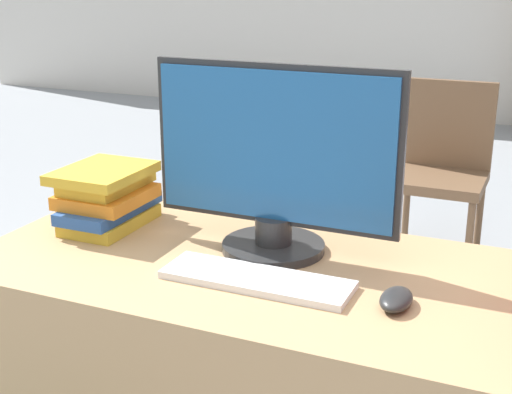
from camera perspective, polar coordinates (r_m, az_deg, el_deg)
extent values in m
cylinder|color=#282828|center=(1.67, 1.40, -3.99)|extent=(0.24, 0.24, 0.02)
cylinder|color=#282828|center=(1.65, 1.41, -2.67)|extent=(0.09, 0.09, 0.06)
cube|color=#282828|center=(1.60, 1.53, 4.13)|extent=(0.59, 0.01, 0.37)
cube|color=#1E5693|center=(1.59, 1.46, 4.10)|extent=(0.56, 0.02, 0.34)
cube|color=white|center=(1.50, 0.05, -6.62)|extent=(0.41, 0.13, 0.02)
ellipsoid|color=#262626|center=(1.43, 11.15, -8.03)|extent=(0.06, 0.11, 0.03)
cube|color=gold|center=(1.86, -11.57, -1.80)|extent=(0.15, 0.25, 0.03)
cube|color=#285199|center=(1.86, -11.64, -0.83)|extent=(0.15, 0.28, 0.03)
cube|color=orange|center=(1.84, -11.84, 0.05)|extent=(0.19, 0.22, 0.03)
cube|color=gold|center=(1.85, -11.84, 1.20)|extent=(0.15, 0.23, 0.03)
cube|color=gold|center=(1.82, -12.15, 1.90)|extent=(0.19, 0.24, 0.02)
cylinder|color=brown|center=(3.57, 10.65, -2.43)|extent=(0.04, 0.04, 0.38)
cylinder|color=brown|center=(3.52, 16.69, -3.24)|extent=(0.04, 0.04, 0.38)
cylinder|color=brown|center=(3.92, 11.95, -0.65)|extent=(0.04, 0.04, 0.38)
cylinder|color=brown|center=(3.87, 17.44, -1.35)|extent=(0.04, 0.04, 0.38)
cube|color=brown|center=(3.65, 14.44, 1.27)|extent=(0.44, 0.44, 0.05)
cube|color=brown|center=(3.78, 15.25, 5.66)|extent=(0.44, 0.04, 0.45)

